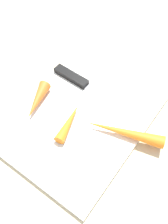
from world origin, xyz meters
name	(u,v)px	position (x,y,z in m)	size (l,w,h in m)	color
ground_plane	(84,115)	(0.00, 0.00, 0.00)	(1.40, 1.40, 0.00)	#C6B793
cutting_board	(84,114)	(0.00, 0.00, 0.01)	(0.36, 0.26, 0.01)	white
knife	(76,79)	(-0.06, -0.07, 0.02)	(0.02, 0.20, 0.01)	#B7B7BC
carrot_shortest	(69,122)	(0.04, -0.01, 0.02)	(0.02, 0.02, 0.10)	orange
carrot_medium	(37,101)	(0.04, -0.09, 0.03)	(0.03, 0.03, 0.10)	orange
carrot_longest	(124,131)	(0.00, 0.10, 0.02)	(0.03, 0.03, 0.16)	orange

